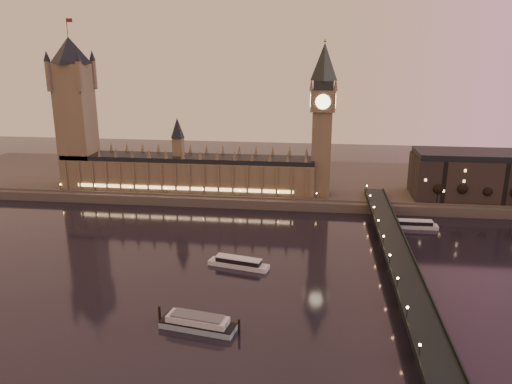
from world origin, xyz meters
The scene contains 12 objects.
ground centered at (0.00, 0.00, 0.00)m, with size 700.00×700.00×0.00m, color black.
far_embankment centered at (30.00, 165.00, 3.00)m, with size 560.00×130.00×6.00m, color #423D35.
palace_of_westminster centered at (-40.12, 120.99, 21.71)m, with size 180.00×26.62×52.00m.
victoria_tower centered at (-120.00, 121.00, 65.79)m, with size 31.68×31.68×118.00m.
big_ben centered at (53.99, 120.99, 63.95)m, with size 17.68×17.68×104.00m.
westminster_bridge centered at (91.61, 0.00, 5.52)m, with size 13.20×260.00×15.30m.
bare_tree_0 centered at (129.96, 109.00, 16.02)m, with size 6.59×6.59×13.40m.
bare_tree_1 centered at (146.41, 109.00, 16.02)m, with size 6.59×6.59×13.40m.
bare_tree_2 centered at (162.86, 109.00, 16.02)m, with size 6.59×6.59×13.40m.
cruise_boat_a centered at (14.66, 8.60, 2.16)m, with size 31.30×13.19×4.89m.
cruise_boat_b centered at (111.57, 76.96, 2.15)m, with size 26.57×6.96×4.89m.
moored_barge centered at (8.11, -49.58, 2.65)m, with size 33.79×13.25×6.28m.
Camera 1 is at (51.61, -215.79, 104.21)m, focal length 35.00 mm.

